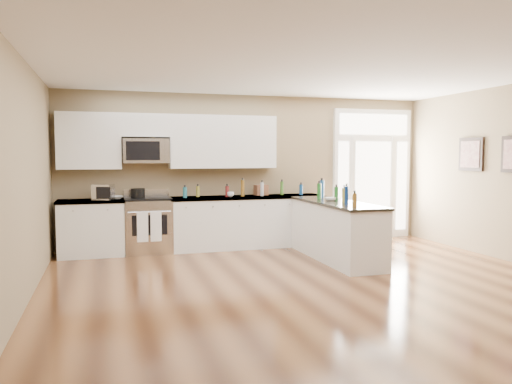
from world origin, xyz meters
TOP-DOWN VIEW (x-y plane):
  - ground at (0.00, 0.00)m, footprint 8.00×8.00m
  - room_shell at (0.00, 0.00)m, footprint 8.00×8.00m
  - back_cabinet_left at (-2.87, 3.69)m, footprint 1.10×0.66m
  - back_cabinet_right at (-0.16, 3.69)m, footprint 2.85×0.66m
  - peninsula_cabinet at (0.93, 2.24)m, footprint 0.69×2.32m
  - upper_cabinet_left at (-2.88, 3.83)m, footprint 1.04×0.33m
  - upper_cabinet_right at (-0.57, 3.83)m, footprint 1.94×0.33m
  - upper_cabinet_short at (-1.95, 3.83)m, footprint 0.82×0.33m
  - microwave at (-1.95, 3.80)m, footprint 0.78×0.41m
  - entry_door at (2.55, 3.95)m, footprint 1.70×0.10m
  - wall_art_near at (3.47, 2.20)m, footprint 0.05×0.58m
  - kitchen_range at (-1.94, 3.69)m, footprint 0.79×0.70m
  - stockpot at (-2.10, 3.69)m, footprint 0.31×0.31m
  - toaster_oven at (-2.67, 3.60)m, footprint 0.38×0.34m
  - cardboard_box at (0.15, 3.82)m, footprint 0.25×0.20m
  - bowl_left at (-2.45, 3.76)m, footprint 0.26×0.26m
  - bowl_peninsula at (0.89, 2.37)m, footprint 0.24×0.24m
  - cup_counter at (-0.49, 3.59)m, footprint 0.15×0.15m
  - counter_bottles at (0.41, 2.94)m, footprint 2.39×2.45m

SIDE VIEW (x-z plane):
  - ground at x=0.00m, z-range 0.00..0.00m
  - peninsula_cabinet at x=0.93m, z-range -0.04..0.90m
  - back_cabinet_right at x=-0.16m, z-range -0.03..0.91m
  - back_cabinet_left at x=-2.87m, z-range -0.03..0.91m
  - kitchen_range at x=-1.94m, z-range -0.06..1.02m
  - bowl_left at x=-2.45m, z-range 0.94..0.99m
  - bowl_peninsula at x=0.89m, z-range 0.94..1.00m
  - cup_counter at x=-0.49m, z-range 0.94..1.03m
  - cardboard_box at x=0.15m, z-range 0.94..1.13m
  - stockpot at x=-2.10m, z-range 0.95..1.13m
  - counter_bottles at x=0.41m, z-range 0.91..1.21m
  - toaster_oven at x=-2.67m, z-range 0.94..1.20m
  - entry_door at x=2.55m, z-range 0.00..2.60m
  - wall_art_near at x=3.47m, z-range 1.41..1.99m
  - room_shell at x=0.00m, z-range -2.29..5.71m
  - microwave at x=-1.95m, z-range 1.55..1.97m
  - upper_cabinet_left at x=-2.88m, z-range 1.45..2.40m
  - upper_cabinet_right at x=-0.57m, z-range 1.45..2.40m
  - upper_cabinet_short at x=-1.95m, z-range 2.00..2.40m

